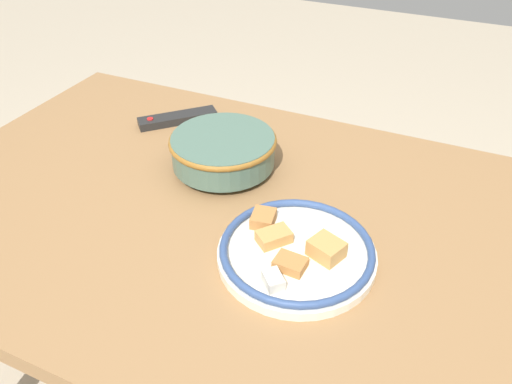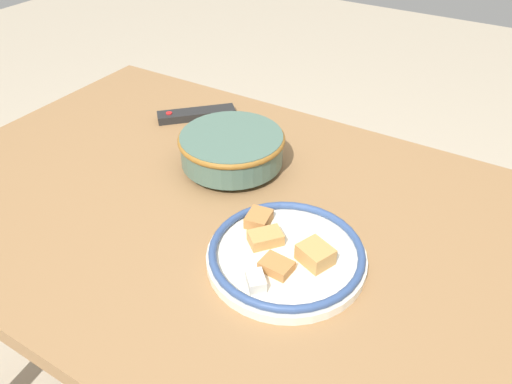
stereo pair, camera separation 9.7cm
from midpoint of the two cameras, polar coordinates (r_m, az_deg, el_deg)
The scene contains 4 objects.
dining_table at distance 1.04m, azimuth -3.83°, elevation -6.14°, with size 1.42×0.87×0.76m.
noodle_bowl at distance 1.09m, azimuth -6.32°, elevation 4.71°, with size 0.23×0.23×0.08m.
food_plate at distance 0.87m, azimuth 1.45°, elevation -6.93°, with size 0.28×0.28×0.05m.
tv_remote at distance 1.31m, azimuth -11.08°, elevation 8.21°, with size 0.17×0.17×0.02m.
Camera 1 is at (0.33, -0.69, 1.38)m, focal length 35.00 mm.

